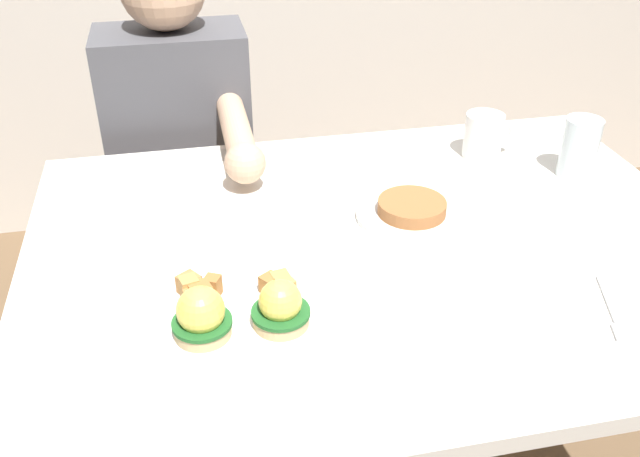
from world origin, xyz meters
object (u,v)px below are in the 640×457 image
object	(u,v)px
coffee_mug	(484,134)
diner_person	(183,156)
fork	(614,312)
dining_table	(375,291)
water_glass_near	(579,151)
eggs_benedict_plate	(239,318)
side_plate	(411,212)

from	to	relation	value
coffee_mug	diner_person	bearing A→B (deg)	152.92
fork	dining_table	bearing A→B (deg)	137.96
water_glass_near	diner_person	bearing A→B (deg)	150.46
eggs_benedict_plate	side_plate	distance (m)	0.42
eggs_benedict_plate	fork	world-z (taller)	eggs_benedict_plate
coffee_mug	side_plate	world-z (taller)	coffee_mug
fork	water_glass_near	size ratio (longest dim) A/B	1.27
side_plate	dining_table	bearing A→B (deg)	-141.72
coffee_mug	diner_person	xyz separation A→B (m)	(-0.63, 0.32, -0.14)
dining_table	eggs_benedict_plate	xyz separation A→B (m)	(-0.26, -0.19, 0.13)
coffee_mug	diner_person	size ratio (longest dim) A/B	0.10
eggs_benedict_plate	side_plate	size ratio (longest dim) A/B	1.35
dining_table	diner_person	distance (m)	0.68
coffee_mug	diner_person	world-z (taller)	diner_person
eggs_benedict_plate	fork	xyz separation A→B (m)	(0.55, -0.07, -0.02)
eggs_benedict_plate	water_glass_near	distance (m)	0.80
side_plate	diner_person	distance (m)	0.68
fork	diner_person	world-z (taller)	diner_person
eggs_benedict_plate	water_glass_near	xyz separation A→B (m)	(0.72, 0.35, 0.03)
eggs_benedict_plate	side_plate	xyz separation A→B (m)	(0.34, 0.25, -0.01)
eggs_benedict_plate	coffee_mug	distance (m)	0.74
dining_table	water_glass_near	distance (m)	0.51
eggs_benedict_plate	coffee_mug	size ratio (longest dim) A/B	2.43
eggs_benedict_plate	side_plate	bearing A→B (deg)	36.42
dining_table	water_glass_near	xyz separation A→B (m)	(0.46, 0.16, 0.16)
water_glass_near	diner_person	xyz separation A→B (m)	(-0.78, 0.44, -0.14)
fork	side_plate	world-z (taller)	side_plate
eggs_benedict_plate	coffee_mug	bearing A→B (deg)	39.40
dining_table	fork	world-z (taller)	fork
dining_table	fork	distance (m)	0.40
side_plate	diner_person	world-z (taller)	diner_person
fork	side_plate	xyz separation A→B (m)	(-0.21, 0.32, 0.01)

